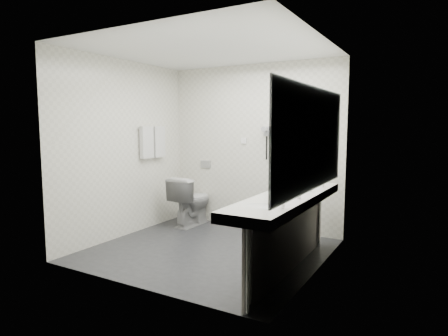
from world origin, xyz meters
The scene contains 30 objects.
floor centered at (0.00, 0.00, 0.00)m, with size 2.80×2.80×0.00m, color #26272B.
ceiling centered at (0.00, 0.00, 2.50)m, with size 2.80×2.80×0.00m, color white.
wall_back centered at (0.00, 1.30, 1.25)m, with size 2.80×2.80×0.00m, color silver.
wall_front centered at (0.00, -1.30, 1.25)m, with size 2.80×2.80×0.00m, color silver.
wall_left centered at (-1.40, 0.00, 1.25)m, with size 2.60×2.60×0.00m, color silver.
wall_right centered at (1.40, 0.00, 1.25)m, with size 2.60×2.60×0.00m, color silver.
vanity_counter centered at (1.12, -0.20, 0.80)m, with size 0.55×2.20×0.10m, color white.
vanity_panel centered at (1.15, -0.20, 0.38)m, with size 0.03×2.15×0.75m, color gray.
vanity_post_near centered at (1.18, -1.24, 0.38)m, with size 0.06×0.06×0.75m, color silver.
vanity_post_far centered at (1.18, 0.84, 0.38)m, with size 0.06×0.06×0.75m, color silver.
mirror centered at (1.39, -0.20, 1.45)m, with size 0.02×2.20×1.05m, color #B2BCC6.
basin_near centered at (1.12, -0.85, 0.83)m, with size 0.40×0.31×0.05m, color white.
basin_far centered at (1.12, 0.45, 0.83)m, with size 0.40×0.31×0.05m, color white.
faucet_near centered at (1.32, -0.85, 0.92)m, with size 0.04×0.04×0.15m, color silver.
faucet_far centered at (1.32, 0.45, 0.92)m, with size 0.04×0.04×0.15m, color silver.
soap_bottle_a centered at (1.18, -0.07, 0.90)m, with size 0.05×0.05×0.11m, color beige.
soap_bottle_c centered at (1.30, -0.34, 0.91)m, with size 0.04×0.04×0.11m, color beige.
glass_left centered at (1.27, 0.11, 0.90)m, with size 0.05×0.05×0.10m, color silver.
toilet centered at (-0.90, 0.94, 0.39)m, with size 0.44×0.77×0.78m, color white.
flush_plate centered at (-0.85, 1.29, 0.95)m, with size 0.18×0.02×0.12m, color #B2B5BA.
pedal_bin centered at (0.27, 0.89, 0.14)m, with size 0.20×0.20×0.28m, color #B2B5BA.
bin_lid centered at (0.27, 0.89, 0.29)m, with size 0.20×0.20×0.01m, color #B2B5BA.
towel_rail centered at (-1.35, 0.55, 1.55)m, with size 0.02×0.02×0.62m, color silver.
towel_near centered at (-1.34, 0.41, 1.33)m, with size 0.07×0.24×0.48m, color silver.
towel_far centered at (-1.34, 0.69, 1.33)m, with size 0.07×0.24×0.48m, color silver.
dryer_cradle centered at (0.25, 1.27, 1.50)m, with size 0.10×0.04×0.14m, color gray.
dryer_barrel centered at (0.25, 1.20, 1.53)m, with size 0.08×0.08×0.14m, color gray.
dryer_cord centered at (0.25, 1.26, 1.25)m, with size 0.02×0.02×0.35m, color black.
switch_plate_a centered at (-0.15, 1.29, 1.35)m, with size 0.09×0.02×0.09m, color white.
switch_plate_b centered at (0.55, 1.29, 1.35)m, with size 0.09×0.02×0.09m, color white.
Camera 1 is at (2.53, -4.00, 1.58)m, focal length 30.62 mm.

